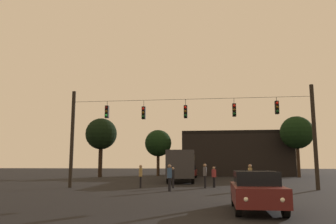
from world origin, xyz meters
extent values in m
plane|color=black|center=(0.00, 24.50, 0.00)|extent=(168.00, 168.00, 0.00)
cylinder|color=black|center=(-8.96, 16.11, 3.72)|extent=(0.28, 0.28, 7.44)
cylinder|color=black|center=(8.96, 16.11, 3.72)|extent=(0.28, 0.28, 7.44)
cylinder|color=black|center=(0.00, 16.11, 6.59)|extent=(17.92, 0.02, 0.02)
cylinder|color=black|center=(-6.23, 16.11, 6.40)|extent=(0.03, 0.03, 0.35)
cube|color=black|center=(-6.23, 16.11, 5.75)|extent=(0.26, 0.32, 0.95)
sphere|color=#510A0A|center=(-6.23, 15.93, 6.05)|extent=(0.20, 0.20, 0.20)
sphere|color=#5B3D0C|center=(-6.23, 15.93, 5.75)|extent=(0.20, 0.20, 0.20)
sphere|color=#1EE04C|center=(-6.23, 15.93, 5.45)|extent=(0.20, 0.20, 0.20)
cylinder|color=black|center=(-3.34, 16.11, 6.33)|extent=(0.03, 0.03, 0.49)
cube|color=black|center=(-3.34, 16.11, 5.61)|extent=(0.26, 0.32, 0.95)
sphere|color=red|center=(-3.34, 15.93, 5.91)|extent=(0.20, 0.20, 0.20)
sphere|color=#5B3D0C|center=(-3.34, 15.93, 5.61)|extent=(0.20, 0.20, 0.20)
sphere|color=#0C4219|center=(-3.34, 15.93, 5.31)|extent=(0.20, 0.20, 0.20)
cylinder|color=black|center=(-0.14, 16.11, 6.35)|extent=(0.03, 0.03, 0.46)
cube|color=black|center=(-0.14, 16.11, 5.64)|extent=(0.26, 0.32, 0.95)
sphere|color=red|center=(-0.14, 15.93, 5.94)|extent=(0.20, 0.20, 0.20)
sphere|color=#5B3D0C|center=(-0.14, 15.93, 5.64)|extent=(0.20, 0.20, 0.20)
sphere|color=#0C4219|center=(-0.14, 15.93, 5.34)|extent=(0.20, 0.20, 0.20)
cylinder|color=black|center=(3.44, 16.11, 6.37)|extent=(0.03, 0.03, 0.41)
cube|color=black|center=(3.44, 16.11, 5.69)|extent=(0.26, 0.32, 0.95)
sphere|color=red|center=(3.44, 15.93, 5.99)|extent=(0.20, 0.20, 0.20)
sphere|color=#5B3D0C|center=(3.44, 15.93, 5.69)|extent=(0.20, 0.20, 0.20)
sphere|color=#0C4219|center=(3.44, 15.93, 5.39)|extent=(0.20, 0.20, 0.20)
cylinder|color=black|center=(6.48, 16.11, 6.43)|extent=(0.03, 0.03, 0.29)
cube|color=black|center=(6.48, 16.11, 5.82)|extent=(0.26, 0.32, 0.95)
sphere|color=red|center=(6.48, 15.93, 6.12)|extent=(0.20, 0.20, 0.20)
sphere|color=#5B3D0C|center=(6.48, 15.93, 5.82)|extent=(0.20, 0.20, 0.20)
sphere|color=#0C4219|center=(6.48, 15.93, 5.52)|extent=(0.20, 0.20, 0.20)
cube|color=#2D2D33|center=(-1.31, 26.13, 1.75)|extent=(3.06, 11.11, 2.50)
cube|color=black|center=(-1.31, 26.13, 2.36)|extent=(3.06, 10.46, 0.70)
cylinder|color=black|center=(-2.62, 30.03, 0.50)|extent=(0.33, 1.01, 1.00)
cylinder|color=black|center=(-0.41, 30.15, 0.50)|extent=(0.33, 1.01, 1.00)
cylinder|color=black|center=(-2.31, 23.88, 0.50)|extent=(0.33, 1.01, 1.00)
cylinder|color=black|center=(-0.09, 23.99, 0.50)|extent=(0.33, 1.01, 1.00)
cylinder|color=black|center=(-2.21, 21.90, 0.50)|extent=(0.33, 1.01, 1.00)
cylinder|color=black|center=(0.01, 22.02, 0.50)|extent=(0.33, 1.01, 1.00)
cube|color=beige|center=(-1.48, 29.43, 2.36)|extent=(2.60, 0.93, 0.56)
cube|color=beige|center=(-1.17, 23.39, 2.36)|extent=(2.60, 0.93, 0.56)
cube|color=#511919|center=(3.42, 5.04, 0.66)|extent=(1.86, 4.32, 0.68)
cube|color=black|center=(3.43, 5.19, 1.26)|extent=(1.62, 2.34, 0.52)
cylinder|color=black|center=(4.19, 3.61, 0.32)|extent=(0.23, 0.64, 0.64)
cylinder|color=black|center=(2.61, 3.63, 0.32)|extent=(0.23, 0.64, 0.64)
cylinder|color=black|center=(4.23, 6.45, 0.32)|extent=(0.23, 0.64, 0.64)
cylinder|color=black|center=(2.65, 6.47, 0.32)|extent=(0.23, 0.64, 0.64)
sphere|color=white|center=(3.97, 2.93, 0.66)|extent=(0.18, 0.18, 0.18)
sphere|color=white|center=(2.82, 2.95, 0.66)|extent=(0.18, 0.18, 0.18)
cube|color=#511919|center=(-1.13, 35.17, 0.66)|extent=(1.88, 4.33, 0.68)
cube|color=black|center=(-1.12, 35.02, 1.26)|extent=(1.63, 2.35, 0.52)
cylinder|color=black|center=(-1.94, 36.57, 0.32)|extent=(0.23, 0.64, 0.64)
cylinder|color=black|center=(-0.36, 36.60, 0.32)|extent=(0.23, 0.64, 0.64)
cylinder|color=black|center=(-1.89, 33.73, 0.32)|extent=(0.23, 0.64, 0.64)
cylinder|color=black|center=(-0.31, 33.76, 0.32)|extent=(0.23, 0.64, 0.64)
sphere|color=white|center=(-1.74, 37.26, 0.66)|extent=(0.18, 0.18, 0.18)
sphere|color=white|center=(-0.59, 37.28, 0.66)|extent=(0.18, 0.18, 0.18)
cylinder|color=black|center=(-1.16, 16.54, 0.38)|extent=(0.14, 0.14, 0.76)
cylinder|color=black|center=(-1.18, 16.70, 0.38)|extent=(0.14, 0.14, 0.76)
cube|color=black|center=(-1.17, 16.62, 1.05)|extent=(0.28, 0.39, 0.57)
sphere|color=#8C6B51|center=(-1.17, 16.62, 1.43)|extent=(0.21, 0.21, 0.21)
cylinder|color=black|center=(-3.59, 16.43, 0.42)|extent=(0.14, 0.14, 0.85)
cylinder|color=black|center=(-3.55, 16.27, 0.42)|extent=(0.14, 0.14, 0.85)
cube|color=#997F4C|center=(-3.57, 16.35, 1.16)|extent=(0.32, 0.41, 0.63)
sphere|color=#8C6B51|center=(-3.57, 16.35, 1.60)|extent=(0.23, 0.23, 0.23)
cylinder|color=black|center=(1.90, 17.61, 0.39)|extent=(0.14, 0.14, 0.78)
cylinder|color=black|center=(1.85, 17.77, 0.39)|extent=(0.14, 0.14, 0.78)
cube|color=maroon|center=(1.87, 17.69, 1.07)|extent=(0.35, 0.42, 0.58)
sphere|color=#8C6B51|center=(1.87, 17.69, 1.46)|extent=(0.21, 0.21, 0.21)
cylinder|color=black|center=(4.30, 15.08, 0.43)|extent=(0.14, 0.14, 0.87)
cylinder|color=black|center=(4.30, 14.92, 0.43)|extent=(0.14, 0.14, 0.87)
cube|color=#997F4C|center=(4.30, 15.00, 1.19)|extent=(0.24, 0.36, 0.65)
sphere|color=#8C6B51|center=(4.30, 15.00, 1.63)|extent=(0.23, 0.23, 0.23)
cylinder|color=black|center=(-1.03, 13.61, 0.43)|extent=(0.14, 0.14, 0.87)
cylinder|color=black|center=(-1.09, 13.76, 0.43)|extent=(0.14, 0.14, 0.87)
cube|color=#2D4C7F|center=(-1.06, 13.69, 1.19)|extent=(0.35, 0.42, 0.65)
sphere|color=#8C6B51|center=(-1.06, 13.69, 1.63)|extent=(0.23, 0.23, 0.23)
cylinder|color=black|center=(1.21, 17.16, 0.44)|extent=(0.14, 0.14, 0.89)
cylinder|color=black|center=(1.19, 17.01, 0.44)|extent=(0.14, 0.14, 0.89)
cube|color=#4C4C56|center=(1.20, 17.08, 1.22)|extent=(0.27, 0.38, 0.66)
sphere|color=#8C6B51|center=(1.20, 17.08, 1.67)|extent=(0.24, 0.24, 0.24)
cube|color=black|center=(5.35, 44.86, 2.97)|extent=(15.64, 11.15, 5.95)
cube|color=black|center=(5.35, 44.86, 6.20)|extent=(15.64, 11.15, 0.50)
cylinder|color=black|center=(-13.06, 34.99, 2.14)|extent=(0.54, 0.54, 4.29)
sphere|color=black|center=(-13.06, 34.99, 5.76)|extent=(4.21, 4.21, 4.21)
cylinder|color=#2D2116|center=(12.98, 37.52, 2.18)|extent=(0.43, 0.43, 4.35)
sphere|color=black|center=(12.98, 37.52, 5.87)|extent=(4.33, 4.33, 4.33)
cylinder|color=#2D2116|center=(-6.08, 40.24, 1.69)|extent=(0.43, 0.43, 3.38)
sphere|color=black|center=(-6.08, 40.24, 4.75)|extent=(3.91, 3.91, 3.91)
camera|label=1|loc=(1.74, -8.54, 1.83)|focal=35.72mm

